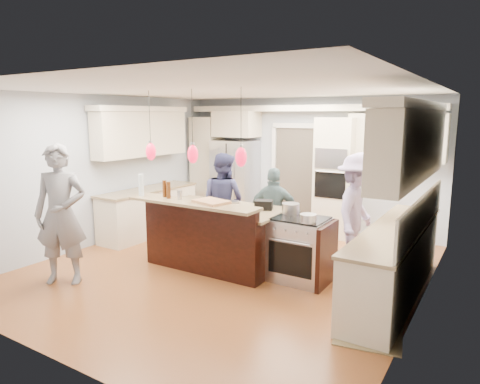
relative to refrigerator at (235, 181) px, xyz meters
The scene contains 23 objects.
ground_plane 3.19m from the refrigerator, 59.58° to the right, with size 6.00×6.00×0.00m, color #AB5D2F.
room_shell 3.20m from the refrigerator, 59.58° to the right, with size 5.54×6.04×2.72m.
refrigerator is the anchor object (origin of this frame).
oven_column 2.31m from the refrigerator, ahead, with size 0.72×0.69×2.30m.
back_upper_cabinets 1.12m from the refrigerator, ahead, with size 5.30×0.61×2.54m.
right_counter_run 4.63m from the refrigerator, 30.36° to the right, with size 0.64×3.10×2.51m.
left_cabinets 2.05m from the refrigerator, 115.94° to the right, with size 0.64×2.30×2.51m.
kitchen_island 2.91m from the refrigerator, 63.11° to the right, with size 2.10×1.46×1.12m.
island_range 3.71m from the refrigerator, 42.59° to the right, with size 0.82×0.71×0.92m.
pendant_lights 3.53m from the refrigerator, 67.57° to the right, with size 1.75×0.15×1.03m.
person_bar_end 4.32m from the refrigerator, 91.56° to the right, with size 0.72×0.47×1.97m, color slate.
person_far_left 2.00m from the refrigerator, 63.50° to the right, with size 0.83×0.64×1.70m, color navy.
person_far_right 2.62m from the refrigerator, 43.27° to the right, with size 0.88×0.37×1.50m, color #475F63.
person_range_side 3.65m from the refrigerator, 27.18° to the right, with size 1.16×0.67×1.80m, color #9E8CBD.
floor_rug 5.29m from the refrigerator, 40.79° to the right, with size 0.69×1.00×0.01m, color #9B8654.
water_bottle 3.28m from the refrigerator, 83.74° to the right, with size 0.08×0.08×0.34m, color silver.
beer_bottle_a 3.21m from the refrigerator, 77.03° to the right, with size 0.06×0.06×0.26m, color #4C260D.
beer_bottle_b 3.29m from the refrigerator, 75.12° to the right, with size 0.06×0.06×0.25m, color #4C260D.
beer_bottle_c 3.22m from the refrigerator, 75.81° to the right, with size 0.05×0.05×0.21m, color #4C260D.
drink_can 3.32m from the refrigerator, 71.76° to the right, with size 0.07×0.07×0.13m, color #B7B7BC.
cutting_board 3.49m from the refrigerator, 63.06° to the right, with size 0.48×0.34×0.04m, color tan.
pot_large 3.37m from the refrigerator, 43.48° to the right, with size 0.26×0.26×0.15m, color #B7B7BC.
pot_small 3.93m from the refrigerator, 43.03° to the right, with size 0.23×0.23×0.11m, color #B7B7BC.
Camera 1 is at (3.49, -5.28, 2.34)m, focal length 32.00 mm.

